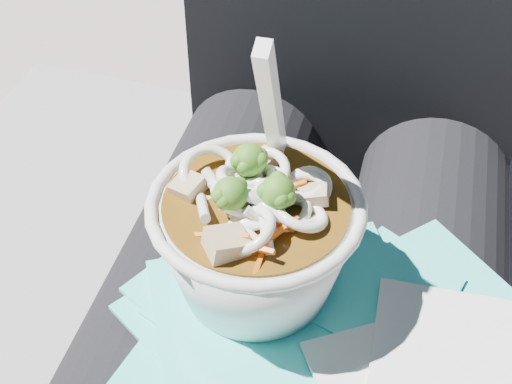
% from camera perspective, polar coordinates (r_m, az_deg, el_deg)
% --- Properties ---
extents(stone_ledge, '(1.03, 0.56, 0.43)m').
position_cam_1_polar(stone_ledge, '(0.95, 4.59, -14.19)').
color(stone_ledge, slate).
rests_on(stone_ledge, ground).
extents(lap, '(0.35, 0.48, 0.15)m').
position_cam_1_polar(lap, '(0.63, 3.38, -10.90)').
color(lap, black).
rests_on(lap, stone_ledge).
extents(person_body, '(0.34, 0.94, 0.98)m').
position_cam_1_polar(person_body, '(0.66, 5.14, -3.15)').
color(person_body, black).
rests_on(person_body, ground).
extents(plastic_bag, '(0.32, 0.30, 0.02)m').
position_cam_1_polar(plastic_bag, '(0.53, 4.38, -9.65)').
color(plastic_bag, '#30CAC3').
rests_on(plastic_bag, lap).
extents(udon_bowl, '(0.18, 0.18, 0.20)m').
position_cam_1_polar(udon_bowl, '(0.50, 0.01, -3.23)').
color(udon_bowl, silver).
rests_on(udon_bowl, plastic_bag).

